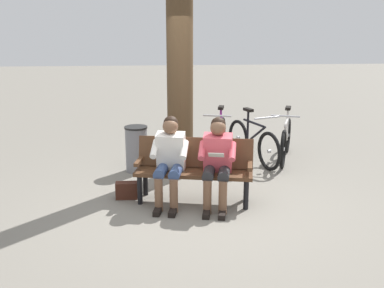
# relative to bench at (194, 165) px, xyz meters

# --- Properties ---
(ground_plane) EXTENTS (40.00, 40.00, 0.00)m
(ground_plane) POSITION_rel_bench_xyz_m (-0.03, 0.26, -0.51)
(ground_plane) COLOR slate
(bench) EXTENTS (1.66, 0.80, 0.87)m
(bench) POSITION_rel_bench_xyz_m (0.00, 0.00, 0.00)
(bench) COLOR #51331E
(bench) RESTS_ON ground
(person_reading) EXTENTS (0.54, 0.82, 1.20)m
(person_reading) POSITION_rel_bench_xyz_m (-0.28, 0.23, 0.16)
(person_reading) COLOR #D84C59
(person_reading) RESTS_ON ground
(person_companion) EXTENTS (0.54, 0.82, 1.20)m
(person_companion) POSITION_rel_bench_xyz_m (0.34, 0.10, 0.16)
(person_companion) COLOR white
(person_companion) RESTS_ON ground
(handbag) EXTENTS (0.30, 0.14, 0.24)m
(handbag) POSITION_rel_bench_xyz_m (0.95, -0.12, -0.39)
(handbag) COLOR #3F1E14
(handbag) RESTS_ON ground
(tree_trunk) EXTENTS (0.41, 0.41, 3.88)m
(tree_trunk) POSITION_rel_bench_xyz_m (0.13, -1.16, 1.43)
(tree_trunk) COLOR #4C3823
(tree_trunk) RESTS_ON ground
(litter_bin) EXTENTS (0.38, 0.38, 0.76)m
(litter_bin) POSITION_rel_bench_xyz_m (0.85, -1.35, -0.12)
(litter_bin) COLOR slate
(litter_bin) RESTS_ON ground
(bicycle_green) EXTENTS (0.69, 1.60, 0.94)m
(bicycle_green) POSITION_rel_bench_xyz_m (-1.79, -1.80, -0.15)
(bicycle_green) COLOR black
(bicycle_green) RESTS_ON ground
(bicycle_purple) EXTENTS (0.69, 1.60, 0.94)m
(bicycle_purple) POSITION_rel_bench_xyz_m (-1.17, -1.69, -0.15)
(bicycle_purple) COLOR black
(bicycle_purple) RESTS_ON ground
(bicycle_silver) EXTENTS (0.57, 1.64, 0.94)m
(bicycle_silver) POSITION_rel_bench_xyz_m (-0.61, -1.93, -0.15)
(bicycle_silver) COLOR black
(bicycle_silver) RESTS_ON ground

